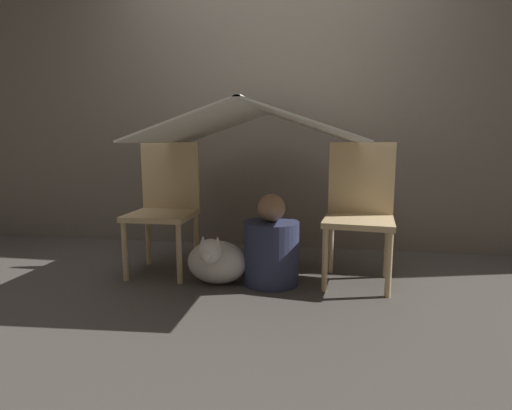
{
  "coord_description": "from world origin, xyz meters",
  "views": [
    {
      "loc": [
        0.42,
        -2.4,
        0.89
      ],
      "look_at": [
        0.0,
        0.14,
        0.5
      ],
      "focal_mm": 28.0,
      "sensor_mm": 36.0,
      "label": 1
    }
  ],
  "objects_px": {
    "chair_left": "(165,202)",
    "dog": "(216,261)",
    "person_front": "(271,248)",
    "chair_right": "(360,207)"
  },
  "relations": [
    {
      "from": "person_front",
      "to": "dog",
      "type": "relative_size",
      "value": 1.49
    },
    {
      "from": "chair_left",
      "to": "dog",
      "type": "bearing_deg",
      "value": -30.48
    },
    {
      "from": "chair_right",
      "to": "person_front",
      "type": "height_order",
      "value": "chair_right"
    },
    {
      "from": "chair_right",
      "to": "dog",
      "type": "bearing_deg",
      "value": -158.18
    },
    {
      "from": "chair_left",
      "to": "dog",
      "type": "relative_size",
      "value": 2.32
    },
    {
      "from": "chair_left",
      "to": "chair_right",
      "type": "height_order",
      "value": "same"
    },
    {
      "from": "chair_left",
      "to": "chair_right",
      "type": "bearing_deg",
      "value": -0.96
    },
    {
      "from": "chair_left",
      "to": "person_front",
      "type": "relative_size",
      "value": 1.55
    },
    {
      "from": "person_front",
      "to": "dog",
      "type": "xyz_separation_m",
      "value": [
        -0.34,
        -0.08,
        -0.08
      ]
    },
    {
      "from": "dog",
      "to": "person_front",
      "type": "bearing_deg",
      "value": 13.48
    }
  ]
}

